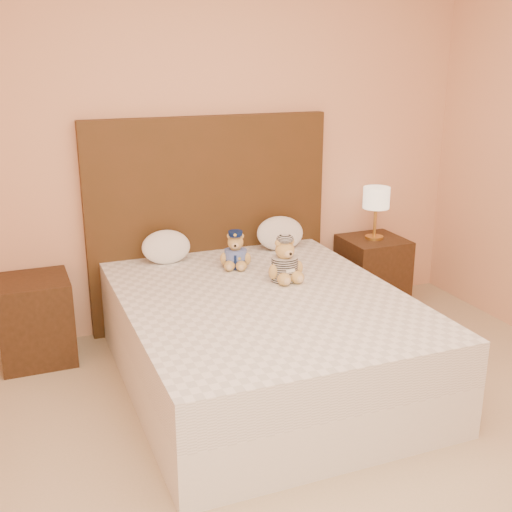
% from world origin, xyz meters
% --- Properties ---
extents(ground, '(4.00, 4.50, 0.00)m').
position_xyz_m(ground, '(0.00, 0.00, 0.00)').
color(ground, tan).
rests_on(ground, ground).
extents(room_walls, '(4.04, 4.52, 2.72)m').
position_xyz_m(room_walls, '(0.00, 0.46, 1.81)').
color(room_walls, '#E9A77F').
rests_on(room_walls, ground).
extents(bed, '(1.60, 2.00, 0.55)m').
position_xyz_m(bed, '(0.00, 1.20, 0.28)').
color(bed, white).
rests_on(bed, ground).
extents(headboard, '(1.75, 0.08, 1.50)m').
position_xyz_m(headboard, '(0.00, 2.21, 0.75)').
color(headboard, '#452A14').
rests_on(headboard, ground).
extents(nightstand_left, '(0.45, 0.45, 0.55)m').
position_xyz_m(nightstand_left, '(-1.25, 2.00, 0.28)').
color(nightstand_left, '#3D2313').
rests_on(nightstand_left, ground).
extents(nightstand_right, '(0.45, 0.45, 0.55)m').
position_xyz_m(nightstand_right, '(1.25, 2.00, 0.28)').
color(nightstand_right, '#3D2313').
rests_on(nightstand_right, ground).
extents(lamp, '(0.20, 0.20, 0.40)m').
position_xyz_m(lamp, '(1.25, 2.00, 0.85)').
color(lamp, gold).
rests_on(lamp, nightstand_right).
extents(teddy_police, '(0.27, 0.27, 0.25)m').
position_xyz_m(teddy_police, '(0.03, 1.75, 0.67)').
color(teddy_police, '#B89147').
rests_on(teddy_police, bed).
extents(teddy_prisoner, '(0.26, 0.25, 0.28)m').
position_xyz_m(teddy_prisoner, '(0.23, 1.40, 0.69)').
color(teddy_prisoner, '#B89147').
rests_on(teddy_prisoner, bed).
extents(pillow_left, '(0.33, 0.22, 0.24)m').
position_xyz_m(pillow_left, '(-0.37, 2.03, 0.67)').
color(pillow_left, white).
rests_on(pillow_left, bed).
extents(pillow_right, '(0.36, 0.23, 0.25)m').
position_xyz_m(pillow_right, '(0.47, 2.03, 0.68)').
color(pillow_right, white).
rests_on(pillow_right, bed).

